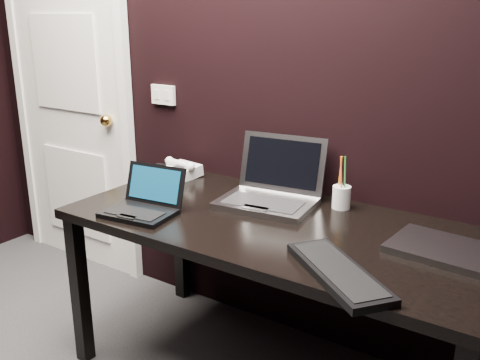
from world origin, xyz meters
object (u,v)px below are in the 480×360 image
Objects in this scene: silver_laptop at (271,192)px; mobile_phone at (161,177)px; ext_keyboard at (338,272)px; pen_cup at (341,196)px; closed_laptop at (445,250)px; netbook at (143,205)px; desk at (276,240)px; door at (71,98)px; desk_phone at (181,170)px.

silver_laptop is 4.38× the size of mobile_phone.
ext_keyboard is 1.99× the size of pen_cup.
mobile_phone is (-0.58, -0.06, -0.01)m from silver_laptop.
netbook is at bearing -165.48° from closed_laptop.
silver_laptop is at bearing 172.37° from closed_laptop.
ext_keyboard is (0.52, -0.46, -0.04)m from silver_laptop.
mobile_phone is at bearing 159.91° from ext_keyboard.
desk is 17.03× the size of mobile_phone.
door reaches higher than pen_cup.
ext_keyboard is at bearing -123.22° from closed_laptop.
mobile_phone is (-0.20, 0.33, 0.00)m from netbook.
door is 2.16m from ext_keyboard.
desk_phone is (-0.71, 0.26, 0.11)m from desk.
ext_keyboard is 2.18× the size of desk_phone.
netbook is at bearing -156.27° from desk.
ext_keyboard is at bearing -18.08° from door.
closed_laptop is at bearing -7.62° from door.
door reaches higher than mobile_phone.
mobile_phone is (0.94, -0.26, -0.27)m from door.
netbook is at bearing -142.05° from pen_cup.
pen_cup is at bearing 1.73° from desk_phone.
pen_cup is at bearing -2.84° from door.
door is at bearing 152.43° from netbook.
closed_laptop is 1.35m from desk_phone.
netbook is 0.83m from pen_cup.
pen_cup is at bearing 37.95° from netbook.
ext_keyboard reaches higher than desk.
desk_phone is 2.07× the size of mobile_phone.
door is 6.90× the size of netbook.
desk is 0.35m from pen_cup.
silver_laptop is at bearing 138.41° from ext_keyboard.
door is 21.44× the size of mobile_phone.
mobile_phone reaches higher than ext_keyboard.
desk is 8.22× the size of desk_phone.
desk_phone reaches higher than desk.
door is 5.63× the size of closed_laptop.
desk is 0.49m from ext_keyboard.
door is 1.01m from mobile_phone.
netbook is at bearing -58.64° from mobile_phone.
pen_cup is at bearing 11.59° from mobile_phone.
desk is at bearing 23.73° from netbook.
ext_keyboard is 1.17m from mobile_phone.
door reaches higher than ext_keyboard.
netbook is 0.90m from ext_keyboard.
ext_keyboard is (0.39, -0.29, 0.09)m from desk.
desk_phone is (-1.10, 0.55, 0.02)m from ext_keyboard.
door is 1.32m from netbook.
door is at bearing 164.31° from mobile_phone.
closed_laptop reaches higher than desk.
desk is at bearing 143.30° from ext_keyboard.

